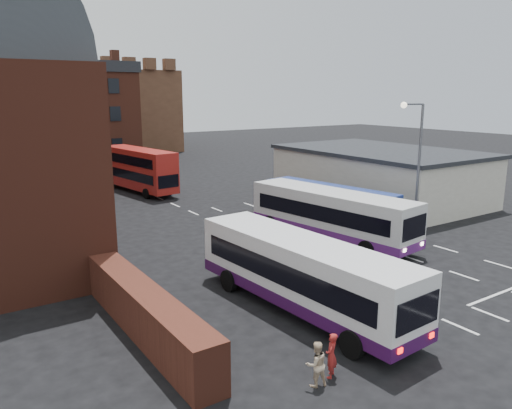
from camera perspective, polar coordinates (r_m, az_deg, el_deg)
ground at (r=23.32m, az=14.03°, el=-9.78°), size 180.00×180.00×0.00m
forecourt_wall at (r=19.02m, az=-12.45°, el=-12.01°), size 1.20×10.00×1.80m
cream_building at (r=42.64m, az=13.90°, el=3.37°), size 10.40×16.40×4.25m
brick_terrace at (r=61.19m, az=-24.44°, el=8.47°), size 22.00×10.00×11.00m
castle_keep at (r=83.32m, az=-18.64°, el=10.09°), size 22.00×22.00×12.00m
bus_white_outbound at (r=20.43m, az=5.28°, el=-7.41°), size 3.25×11.03×2.97m
bus_white_inbound at (r=30.27m, az=8.58°, el=-0.80°), size 4.10×11.31×3.02m
bus_blue at (r=33.79m, az=8.34°, el=0.23°), size 3.77×9.96×2.65m
bus_red_double at (r=45.99m, az=-13.22°, el=3.95°), size 3.53×9.93×3.89m
street_lamp at (r=31.55m, az=17.78°, el=5.16°), size 1.66×0.52×8.24m
pedestrian_red at (r=16.43m, az=8.61°, el=-16.68°), size 0.64×0.60×1.46m
pedestrian_beige at (r=15.95m, az=6.90°, el=-17.64°), size 0.80×0.68×1.44m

